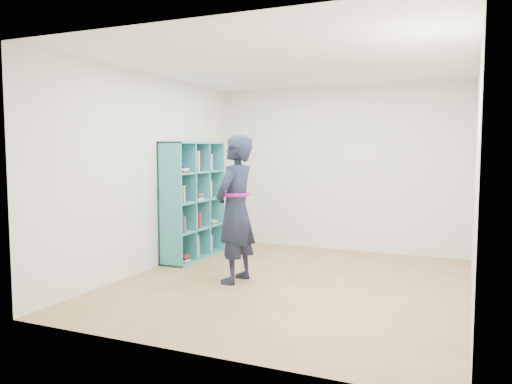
% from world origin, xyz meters
% --- Properties ---
extents(floor, '(4.50, 4.50, 0.00)m').
position_xyz_m(floor, '(0.00, 0.00, 0.00)').
color(floor, olive).
rests_on(floor, ground).
extents(ceiling, '(4.50, 4.50, 0.00)m').
position_xyz_m(ceiling, '(0.00, 0.00, 2.60)').
color(ceiling, white).
rests_on(ceiling, wall_back).
extents(wall_left, '(0.02, 4.50, 2.60)m').
position_xyz_m(wall_left, '(-2.00, 0.00, 1.30)').
color(wall_left, white).
rests_on(wall_left, floor).
extents(wall_right, '(0.02, 4.50, 2.60)m').
position_xyz_m(wall_right, '(2.00, 0.00, 1.30)').
color(wall_right, white).
rests_on(wall_right, floor).
extents(wall_back, '(4.00, 0.02, 2.60)m').
position_xyz_m(wall_back, '(0.00, 2.25, 1.30)').
color(wall_back, white).
rests_on(wall_back, floor).
extents(wall_front, '(4.00, 0.02, 2.60)m').
position_xyz_m(wall_front, '(0.00, -2.25, 1.30)').
color(wall_front, white).
rests_on(wall_front, floor).
extents(bookshelf, '(0.38, 1.29, 1.72)m').
position_xyz_m(bookshelf, '(-1.83, 0.78, 0.83)').
color(bookshelf, '#277B78').
rests_on(bookshelf, floor).
extents(person, '(0.48, 0.68, 1.79)m').
position_xyz_m(person, '(-0.65, -0.17, 0.89)').
color(person, black).
rests_on(person, floor).
extents(smartphone, '(0.02, 0.09, 0.13)m').
position_xyz_m(smartphone, '(-0.78, -0.08, 1.01)').
color(smartphone, silver).
rests_on(smartphone, person).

